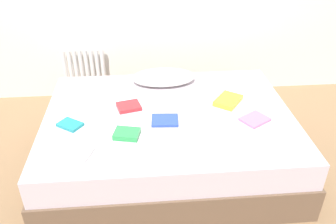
{
  "coord_description": "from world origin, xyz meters",
  "views": [
    {
      "loc": [
        -0.21,
        -2.38,
        1.99
      ],
      "look_at": [
        0.0,
        0.05,
        0.48
      ],
      "focal_mm": 37.79,
      "sensor_mm": 36.0,
      "label": 1
    }
  ],
  "objects_px": {
    "textbook_teal": "(70,125)",
    "textbook_blue": "(165,120)",
    "radiator": "(84,69)",
    "textbook_pink": "(255,119)",
    "textbook_green": "(127,134)",
    "pillow": "(163,77)",
    "textbook_yellow": "(228,100)",
    "textbook_red": "(129,106)",
    "textbook_white": "(77,153)",
    "bed": "(169,139)"
  },
  "relations": [
    {
      "from": "textbook_teal",
      "to": "textbook_blue",
      "type": "distance_m",
      "value": 0.72
    },
    {
      "from": "radiator",
      "to": "textbook_pink",
      "type": "height_order",
      "value": "radiator"
    },
    {
      "from": "textbook_green",
      "to": "textbook_blue",
      "type": "height_order",
      "value": "textbook_green"
    },
    {
      "from": "textbook_pink",
      "to": "textbook_blue",
      "type": "bearing_deg",
      "value": 144.1
    },
    {
      "from": "pillow",
      "to": "textbook_yellow",
      "type": "xyz_separation_m",
      "value": [
        0.51,
        -0.42,
        -0.03
      ]
    },
    {
      "from": "pillow",
      "to": "textbook_red",
      "type": "bearing_deg",
      "value": -126.02
    },
    {
      "from": "radiator",
      "to": "textbook_teal",
      "type": "height_order",
      "value": "radiator"
    },
    {
      "from": "textbook_blue",
      "to": "textbook_pink",
      "type": "distance_m",
      "value": 0.69
    },
    {
      "from": "textbook_teal",
      "to": "textbook_green",
      "type": "height_order",
      "value": "textbook_green"
    },
    {
      "from": "textbook_blue",
      "to": "textbook_yellow",
      "type": "bearing_deg",
      "value": 28.19
    },
    {
      "from": "textbook_yellow",
      "to": "textbook_white",
      "type": "xyz_separation_m",
      "value": [
        -1.17,
        -0.6,
        -0.01
      ]
    },
    {
      "from": "bed",
      "to": "textbook_teal",
      "type": "bearing_deg",
      "value": -171.12
    },
    {
      "from": "pillow",
      "to": "textbook_green",
      "type": "relative_size",
      "value": 3.27
    },
    {
      "from": "textbook_teal",
      "to": "textbook_pink",
      "type": "distance_m",
      "value": 1.41
    },
    {
      "from": "radiator",
      "to": "textbook_white",
      "type": "relative_size",
      "value": 2.68
    },
    {
      "from": "pillow",
      "to": "textbook_white",
      "type": "xyz_separation_m",
      "value": [
        -0.65,
        -1.01,
        -0.04
      ]
    },
    {
      "from": "textbook_blue",
      "to": "pillow",
      "type": "bearing_deg",
      "value": 91.16
    },
    {
      "from": "bed",
      "to": "pillow",
      "type": "distance_m",
      "value": 0.62
    },
    {
      "from": "textbook_pink",
      "to": "textbook_teal",
      "type": "bearing_deg",
      "value": 146.03
    },
    {
      "from": "radiator",
      "to": "textbook_blue",
      "type": "bearing_deg",
      "value": -59.51
    },
    {
      "from": "textbook_teal",
      "to": "textbook_white",
      "type": "height_order",
      "value": "same"
    },
    {
      "from": "textbook_teal",
      "to": "textbook_red",
      "type": "relative_size",
      "value": 0.95
    },
    {
      "from": "radiator",
      "to": "textbook_blue",
      "type": "distance_m",
      "value": 1.54
    },
    {
      "from": "bed",
      "to": "pillow",
      "type": "height_order",
      "value": "pillow"
    },
    {
      "from": "textbook_blue",
      "to": "textbook_white",
      "type": "relative_size",
      "value": 1.1
    },
    {
      "from": "textbook_red",
      "to": "textbook_white",
      "type": "bearing_deg",
      "value": -134.68
    },
    {
      "from": "textbook_yellow",
      "to": "textbook_white",
      "type": "bearing_deg",
      "value": 153.76
    },
    {
      "from": "textbook_red",
      "to": "textbook_white",
      "type": "distance_m",
      "value": 0.67
    },
    {
      "from": "textbook_teal",
      "to": "textbook_green",
      "type": "relative_size",
      "value": 0.98
    },
    {
      "from": "textbook_green",
      "to": "textbook_yellow",
      "type": "bearing_deg",
      "value": 39.01
    },
    {
      "from": "textbook_green",
      "to": "textbook_white",
      "type": "height_order",
      "value": "textbook_green"
    },
    {
      "from": "textbook_yellow",
      "to": "textbook_white",
      "type": "distance_m",
      "value": 1.31
    },
    {
      "from": "bed",
      "to": "textbook_white",
      "type": "height_order",
      "value": "textbook_white"
    },
    {
      "from": "textbook_teal",
      "to": "textbook_green",
      "type": "distance_m",
      "value": 0.46
    },
    {
      "from": "textbook_blue",
      "to": "textbook_pink",
      "type": "height_order",
      "value": "textbook_blue"
    },
    {
      "from": "textbook_pink",
      "to": "textbook_red",
      "type": "xyz_separation_m",
      "value": [
        -0.97,
        0.27,
        0.01
      ]
    },
    {
      "from": "radiator",
      "to": "textbook_pink",
      "type": "relative_size",
      "value": 2.47
    },
    {
      "from": "radiator",
      "to": "bed",
      "type": "bearing_deg",
      "value": -55.81
    },
    {
      "from": "textbook_teal",
      "to": "textbook_pink",
      "type": "xyz_separation_m",
      "value": [
        1.41,
        -0.05,
        -0.0
      ]
    },
    {
      "from": "bed",
      "to": "radiator",
      "type": "height_order",
      "value": "radiator"
    },
    {
      "from": "textbook_green",
      "to": "textbook_blue",
      "type": "relative_size",
      "value": 0.88
    },
    {
      "from": "radiator",
      "to": "textbook_yellow",
      "type": "xyz_separation_m",
      "value": [
        1.33,
        -1.08,
        0.15
      ]
    },
    {
      "from": "bed",
      "to": "textbook_blue",
      "type": "height_order",
      "value": "textbook_blue"
    },
    {
      "from": "textbook_teal",
      "to": "textbook_white",
      "type": "xyz_separation_m",
      "value": [
        0.1,
        -0.35,
        -0.0
      ]
    },
    {
      "from": "textbook_teal",
      "to": "radiator",
      "type": "bearing_deg",
      "value": 128.27
    },
    {
      "from": "textbook_white",
      "to": "textbook_pink",
      "type": "bearing_deg",
      "value": 32.44
    },
    {
      "from": "textbook_blue",
      "to": "textbook_teal",
      "type": "bearing_deg",
      "value": -175.7
    },
    {
      "from": "radiator",
      "to": "textbook_teal",
      "type": "bearing_deg",
      "value": -87.37
    },
    {
      "from": "textbook_teal",
      "to": "textbook_pink",
      "type": "height_order",
      "value": "textbook_teal"
    },
    {
      "from": "textbook_teal",
      "to": "textbook_blue",
      "type": "height_order",
      "value": "textbook_teal"
    }
  ]
}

